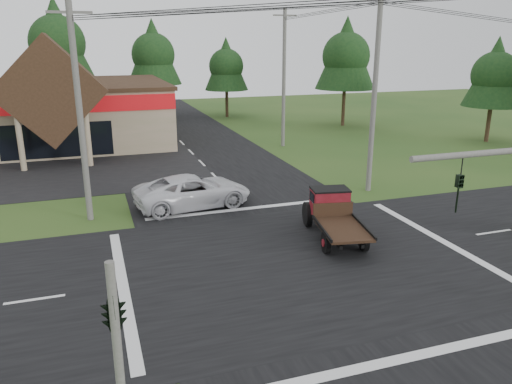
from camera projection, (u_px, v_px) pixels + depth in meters
name	position (u px, v px, depth m)	size (l,w,h in m)	color
ground	(298.00, 261.00, 20.45)	(120.00, 120.00, 0.00)	#284819
road_ns	(298.00, 261.00, 20.45)	(12.00, 120.00, 0.02)	black
road_ew	(298.00, 261.00, 20.45)	(120.00, 12.00, 0.02)	black
traffic_signal_corner	(112.00, 296.00, 10.50)	(0.53, 2.48, 4.40)	#595651
utility_pole_nw	(80.00, 113.00, 23.69)	(2.00, 0.30, 10.50)	#595651
utility_pole_ne	(375.00, 92.00, 28.43)	(2.00, 0.30, 11.50)	#595651
utility_pole_n	(284.00, 78.00, 41.16)	(2.00, 0.30, 11.20)	#595651
tree_row_c	(57.00, 40.00, 52.03)	(7.28, 7.28, 13.13)	#332316
tree_row_d	(153.00, 52.00, 56.38)	(6.16, 6.16, 11.11)	#332316
tree_row_e	(226.00, 64.00, 57.40)	(5.04, 5.04, 9.09)	#332316
tree_side_ne	(346.00, 54.00, 50.99)	(6.16, 6.16, 11.11)	#332316
tree_side_e_near	(495.00, 72.00, 42.95)	(5.04, 5.04, 9.09)	#332316
antique_flatbed_truck	(336.00, 217.00, 22.48)	(1.95, 5.12, 2.14)	#570C0F
white_pickup	(193.00, 191.00, 26.97)	(2.90, 6.28, 1.75)	silver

